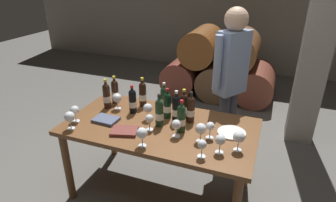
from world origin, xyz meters
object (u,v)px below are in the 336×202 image
wine_bottle_1 (184,106)px  wine_glass_10 (75,111)px  wine_glass_6 (210,127)px  wine_glass_8 (220,140)px  wine_glass_1 (70,117)px  leather_ledger (124,131)px  tasting_notebook (106,120)px  dining_table (160,134)px  wine_bottle_3 (176,109)px  wine_glass_3 (202,145)px  wine_bottle_6 (164,98)px  wine_bottle_0 (133,101)px  wine_glass_4 (201,129)px  wine_glass_0 (148,109)px  wine_bottle_5 (143,94)px  wine_glass_11 (176,125)px  wine_bottle_4 (159,112)px  wine_bottle_10 (115,91)px  wine_bottle_9 (181,118)px  wine_glass_7 (149,119)px  wine_bottle_7 (167,105)px  sommelier_presenting (231,75)px  wine_bottle_8 (191,109)px  wine_glass_2 (142,134)px  wine_glass_9 (239,138)px  wine_glass_5 (117,98)px  serving_plate (232,133)px

wine_bottle_1 → wine_glass_10: bearing=-155.0°
wine_glass_6 → wine_glass_8: wine_glass_8 is taller
wine_glass_1 → leather_ledger: 0.49m
tasting_notebook → dining_table: bearing=15.1°
wine_bottle_3 → wine_glass_3: 0.57m
wine_bottle_6 → wine_bottle_0: bearing=-147.7°
wine_glass_4 → leather_ledger: bearing=-170.9°
wine_glass_0 → tasting_notebook: (-0.35, -0.17, -0.10)m
wine_bottle_5 → wine_glass_10: wine_bottle_5 is taller
wine_glass_1 → wine_glass_8: 1.29m
wine_glass_1 → wine_glass_11: wine_glass_1 is taller
wine_glass_0 → wine_glass_10: wine_glass_0 is taller
wine_bottle_0 → wine_bottle_4: wine_bottle_4 is taller
wine_bottle_5 → wine_bottle_10: bearing=-174.5°
wine_bottle_6 → wine_glass_3: wine_bottle_6 is taller
wine_bottle_0 → wine_bottle_9: 0.57m
wine_bottle_10 → wine_glass_7: (0.57, -0.39, -0.02)m
wine_bottle_3 → dining_table: bearing=-134.2°
wine_bottle_6 → wine_bottle_10: size_ratio=0.99×
wine_bottle_10 → wine_glass_3: 1.24m
wine_bottle_7 → wine_glass_0: 0.18m
sommelier_presenting → wine_bottle_8: bearing=-112.2°
wine_glass_1 → wine_bottle_0: bearing=53.0°
wine_glass_7 → wine_bottle_0: bearing=139.5°
sommelier_presenting → wine_glass_3: bearing=-90.2°
wine_bottle_4 → wine_bottle_8: 0.29m
wine_glass_2 → wine_glass_11: (0.20, 0.23, -0.00)m
wine_glass_1 → tasting_notebook: size_ratio=0.75×
wine_glass_9 → wine_glass_10: size_ratio=1.05×
wine_bottle_0 → wine_glass_6: size_ratio=1.92×
wine_glass_4 → sommelier_presenting: sommelier_presenting is taller
wine_bottle_0 → wine_bottle_8: bearing=2.3°
wine_bottle_3 → wine_glass_5: wine_bottle_3 is taller
wine_glass_3 → wine_glass_7: (-0.52, 0.22, 0.00)m
wine_glass_1 → wine_glass_7: bearing=19.7°
wine_bottle_4 → wine_glass_1: bearing=-154.6°
leather_ledger → wine_bottle_7: bearing=41.9°
wine_glass_11 → wine_glass_2: bearing=-130.7°
wine_bottle_10 → wine_glass_0: size_ratio=1.82×
wine_bottle_4 → wine_glass_4: size_ratio=1.85×
dining_table → wine_glass_9: 0.75m
wine_bottle_7 → wine_bottle_10: wine_bottle_7 is taller
wine_bottle_3 → wine_glass_11: wine_bottle_3 is taller
serving_plate → wine_glass_4: bearing=-134.8°
dining_table → wine_bottle_9: 0.30m
wine_bottle_8 → wine_glass_8: (0.35, -0.38, -0.02)m
wine_bottle_3 → leather_ledger: 0.50m
wine_bottle_9 → leather_ledger: wine_bottle_9 is taller
wine_glass_7 → wine_glass_2: bearing=-77.8°
wine_glass_6 → wine_glass_11: size_ratio=0.95×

